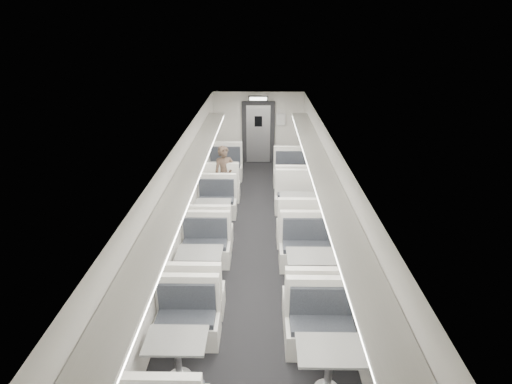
{
  "coord_description": "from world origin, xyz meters",
  "views": [
    {
      "loc": [
        0.11,
        -7.23,
        4.55
      ],
      "look_at": [
        -0.0,
        0.72,
        1.11
      ],
      "focal_mm": 28.0,
      "sensor_mm": 36.0,
      "label": 1
    }
  ],
  "objects_px": {
    "booth_left_a": "(223,176)",
    "booth_left_d": "(178,359)",
    "booth_right_b": "(299,211)",
    "booth_left_b": "(213,216)",
    "booth_left_c": "(200,268)",
    "booth_right_d": "(329,370)",
    "booth_right_a": "(293,183)",
    "booth_right_c": "(310,273)",
    "exit_sign": "(258,98)",
    "vestibule_door": "(258,133)",
    "passenger": "(225,175)"
  },
  "relations": [
    {
      "from": "booth_left_a",
      "to": "booth_left_d",
      "type": "xyz_separation_m",
      "value": [
        0.0,
        -6.76,
        -0.02
      ]
    },
    {
      "from": "booth_left_d",
      "to": "booth_right_b",
      "type": "distance_m",
      "value": 4.9
    },
    {
      "from": "booth_left_b",
      "to": "booth_left_c",
      "type": "height_order",
      "value": "booth_left_c"
    },
    {
      "from": "booth_left_c",
      "to": "booth_right_d",
      "type": "xyz_separation_m",
      "value": [
        2.0,
        -2.31,
        0.02
      ]
    },
    {
      "from": "booth_left_c",
      "to": "booth_left_d",
      "type": "relative_size",
      "value": 1.01
    },
    {
      "from": "booth_left_d",
      "to": "booth_right_a",
      "type": "xyz_separation_m",
      "value": [
        2.0,
        6.27,
        0.03
      ]
    },
    {
      "from": "booth_left_c",
      "to": "booth_right_c",
      "type": "distance_m",
      "value": 2.0
    },
    {
      "from": "booth_left_d",
      "to": "booth_right_b",
      "type": "height_order",
      "value": "booth_right_b"
    },
    {
      "from": "booth_left_d",
      "to": "exit_sign",
      "type": "relative_size",
      "value": 3.2
    },
    {
      "from": "exit_sign",
      "to": "booth_right_b",
      "type": "bearing_deg",
      "value": -76.53
    },
    {
      "from": "vestibule_door",
      "to": "exit_sign",
      "type": "distance_m",
      "value": 1.33
    },
    {
      "from": "booth_right_a",
      "to": "booth_right_d",
      "type": "relative_size",
      "value": 1.01
    },
    {
      "from": "passenger",
      "to": "booth_right_b",
      "type": "bearing_deg",
      "value": -54.28
    },
    {
      "from": "booth_left_c",
      "to": "booth_left_d",
      "type": "height_order",
      "value": "booth_left_c"
    },
    {
      "from": "booth_left_b",
      "to": "booth_right_c",
      "type": "bearing_deg",
      "value": -48.56
    },
    {
      "from": "passenger",
      "to": "booth_left_d",
      "type": "bearing_deg",
      "value": -110.52
    },
    {
      "from": "booth_left_b",
      "to": "booth_left_d",
      "type": "distance_m",
      "value": 4.25
    },
    {
      "from": "booth_right_a",
      "to": "booth_right_b",
      "type": "relative_size",
      "value": 0.97
    },
    {
      "from": "booth_right_b",
      "to": "booth_right_d",
      "type": "bearing_deg",
      "value": -90.0
    },
    {
      "from": "booth_right_a",
      "to": "booth_right_b",
      "type": "distance_m",
      "value": 1.79
    },
    {
      "from": "booth_right_c",
      "to": "exit_sign",
      "type": "relative_size",
      "value": 3.4
    },
    {
      "from": "booth_left_a",
      "to": "booth_left_d",
      "type": "relative_size",
      "value": 1.06
    },
    {
      "from": "booth_left_c",
      "to": "booth_left_d",
      "type": "distance_m",
      "value": 2.13
    },
    {
      "from": "booth_left_a",
      "to": "booth_right_c",
      "type": "relative_size",
      "value": 1.0
    },
    {
      "from": "vestibule_door",
      "to": "exit_sign",
      "type": "xyz_separation_m",
      "value": [
        0.0,
        -0.49,
        1.24
      ]
    },
    {
      "from": "booth_right_c",
      "to": "passenger",
      "type": "xyz_separation_m",
      "value": [
        -1.85,
        3.79,
        0.41
      ]
    },
    {
      "from": "booth_left_b",
      "to": "booth_left_c",
      "type": "xyz_separation_m",
      "value": [
        0.0,
        -2.13,
        0.0
      ]
    },
    {
      "from": "booth_left_c",
      "to": "vestibule_door",
      "type": "distance_m",
      "value": 7.11
    },
    {
      "from": "booth_left_d",
      "to": "booth_right_c",
      "type": "xyz_separation_m",
      "value": [
        2.0,
        1.99,
        0.02
      ]
    },
    {
      "from": "booth_right_d",
      "to": "exit_sign",
      "type": "height_order",
      "value": "exit_sign"
    },
    {
      "from": "booth_left_d",
      "to": "booth_right_d",
      "type": "bearing_deg",
      "value": -5.24
    },
    {
      "from": "booth_left_b",
      "to": "booth_left_d",
      "type": "relative_size",
      "value": 1.0
    },
    {
      "from": "booth_left_c",
      "to": "booth_right_c",
      "type": "height_order",
      "value": "booth_right_c"
    },
    {
      "from": "passenger",
      "to": "exit_sign",
      "type": "bearing_deg",
      "value": 54.34
    },
    {
      "from": "booth_left_c",
      "to": "booth_left_a",
      "type": "bearing_deg",
      "value": 90.0
    },
    {
      "from": "booth_left_c",
      "to": "booth_right_b",
      "type": "distance_m",
      "value": 3.08
    },
    {
      "from": "booth_left_a",
      "to": "booth_left_d",
      "type": "distance_m",
      "value": 6.76
    },
    {
      "from": "booth_right_c",
      "to": "booth_right_d",
      "type": "bearing_deg",
      "value": -90.0
    },
    {
      "from": "vestibule_door",
      "to": "booth_right_a",
      "type": "bearing_deg",
      "value": -70.78
    },
    {
      "from": "booth_left_d",
      "to": "booth_right_c",
      "type": "distance_m",
      "value": 2.82
    },
    {
      "from": "booth_left_a",
      "to": "booth_right_d",
      "type": "distance_m",
      "value": 7.22
    },
    {
      "from": "booth_right_a",
      "to": "exit_sign",
      "type": "xyz_separation_m",
      "value": [
        -1.0,
        2.38,
        1.9
      ]
    },
    {
      "from": "booth_left_c",
      "to": "booth_right_a",
      "type": "bearing_deg",
      "value": 64.19
    },
    {
      "from": "passenger",
      "to": "booth_left_b",
      "type": "bearing_deg",
      "value": -114.54
    },
    {
      "from": "booth_left_c",
      "to": "booth_left_b",
      "type": "bearing_deg",
      "value": 90.0
    },
    {
      "from": "booth_left_d",
      "to": "exit_sign",
      "type": "height_order",
      "value": "exit_sign"
    },
    {
      "from": "booth_left_b",
      "to": "exit_sign",
      "type": "bearing_deg",
      "value": 77.17
    },
    {
      "from": "exit_sign",
      "to": "booth_left_b",
      "type": "bearing_deg",
      "value": -102.83
    },
    {
      "from": "passenger",
      "to": "booth_right_c",
      "type": "bearing_deg",
      "value": -83.01
    },
    {
      "from": "booth_left_b",
      "to": "vestibule_door",
      "type": "xyz_separation_m",
      "value": [
        1.0,
        4.88,
        0.68
      ]
    }
  ]
}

